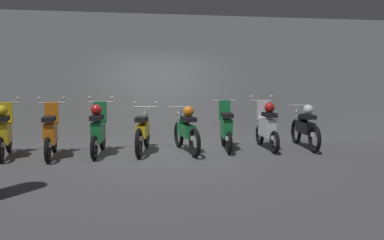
{
  "coord_description": "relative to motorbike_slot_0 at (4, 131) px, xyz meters",
  "views": [
    {
      "loc": [
        -0.74,
        -8.06,
        1.66
      ],
      "look_at": [
        0.63,
        0.32,
        0.75
      ],
      "focal_mm": 34.59,
      "sensor_mm": 36.0,
      "label": 1
    }
  ],
  "objects": [
    {
      "name": "back_wall",
      "position": [
        3.47,
        1.59,
        1.13
      ],
      "size": [
        16.0,
        0.3,
        3.39
      ],
      "primitive_type": "cube",
      "color": "gray",
      "rests_on": "ground"
    },
    {
      "name": "motorbike_slot_6",
      "position": [
        5.95,
        -0.01,
        0.0
      ],
      "size": [
        0.59,
        1.68,
        1.29
      ],
      "color": "black",
      "rests_on": "ground"
    },
    {
      "name": "motorbike_slot_1",
      "position": [
        0.99,
        -0.16,
        -0.04
      ],
      "size": [
        0.59,
        1.68,
        1.29
      ],
      "color": "black",
      "rests_on": "ground"
    },
    {
      "name": "ground_plane",
      "position": [
        3.47,
        -0.41,
        -0.57
      ],
      "size": [
        80.0,
        80.0,
        0.0
      ],
      "primitive_type": "plane",
      "color": "#4C4C4F"
    },
    {
      "name": "motorbike_slot_0",
      "position": [
        0.0,
        0.0,
        0.0
      ],
      "size": [
        0.58,
        1.67,
        1.29
      ],
      "color": "black",
      "rests_on": "ground"
    },
    {
      "name": "motorbike_slot_2",
      "position": [
        1.99,
        -0.06,
        0.0
      ],
      "size": [
        0.59,
        1.68,
        1.29
      ],
      "color": "black",
      "rests_on": "ground"
    },
    {
      "name": "motorbike_slot_3",
      "position": [
        2.98,
        0.08,
        -0.08
      ],
      "size": [
        0.59,
        1.94,
        1.15
      ],
      "color": "black",
      "rests_on": "ground"
    },
    {
      "name": "motorbike_slot_7",
      "position": [
        6.94,
        -0.0,
        -0.04
      ],
      "size": [
        0.56,
        1.95,
        1.08
      ],
      "color": "black",
      "rests_on": "ground"
    },
    {
      "name": "motorbike_slot_4",
      "position": [
        3.97,
        -0.09,
        -0.04
      ],
      "size": [
        0.56,
        1.94,
        1.08
      ],
      "color": "black",
      "rests_on": "ground"
    },
    {
      "name": "motorbike_slot_5",
      "position": [
        4.97,
        0.09,
        -0.04
      ],
      "size": [
        0.56,
        1.68,
        1.18
      ],
      "color": "black",
      "rests_on": "ground"
    }
  ]
}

